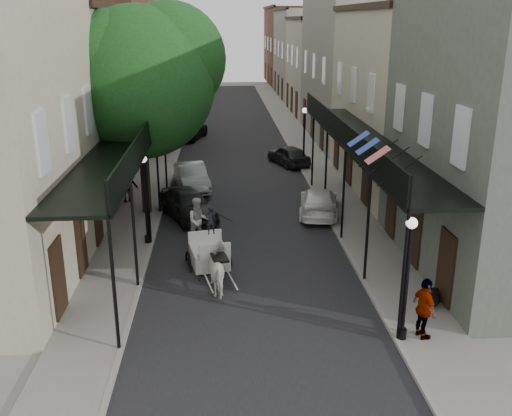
{
  "coord_description": "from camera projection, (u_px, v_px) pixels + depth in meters",
  "views": [
    {
      "loc": [
        -1.04,
        -16.21,
        8.92
      ],
      "look_at": [
        0.37,
        5.77,
        1.6
      ],
      "focal_mm": 40.0,
      "sensor_mm": 36.0,
      "label": 1
    }
  ],
  "objects": [
    {
      "name": "car_right_far",
      "position": [
        289.0,
        155.0,
        36.43
      ],
      "size": [
        2.77,
        4.08,
        1.29
      ],
      "primitive_type": "imported",
      "rotation": [
        0.0,
        0.0,
        3.5
      ],
      "color": "black",
      "rests_on": "ground"
    },
    {
      "name": "carriage",
      "position": [
        207.0,
        238.0,
        21.63
      ],
      "size": [
        1.84,
        2.48,
        2.57
      ],
      "rotation": [
        0.0,
        0.0,
        0.21
      ],
      "color": "black",
      "rests_on": "ground"
    },
    {
      "name": "lamppost_right_near",
      "position": [
        407.0,
        277.0,
        15.93
      ],
      "size": [
        0.32,
        0.32,
        3.71
      ],
      "color": "black",
      "rests_on": "sidewalk_right"
    },
    {
      "name": "sidewalk_right",
      "position": [
        312.0,
        161.0,
        37.45
      ],
      "size": [
        2.2,
        90.0,
        0.12
      ],
      "primitive_type": "cube",
      "color": "gray",
      "rests_on": "ground"
    },
    {
      "name": "ground",
      "position": [
        256.0,
        312.0,
        18.22
      ],
      "size": [
        140.0,
        140.0,
        0.0
      ],
      "primitive_type": "plane",
      "color": "gray",
      "rests_on": "ground"
    },
    {
      "name": "building_row_left",
      "position": [
        122.0,
        68.0,
        44.46
      ],
      "size": [
        5.0,
        80.0,
        10.5
      ],
      "primitive_type": "cube",
      "color": "#B4AC90",
      "rests_on": "ground"
    },
    {
      "name": "sidewalk_left",
      "position": [
        159.0,
        163.0,
        36.84
      ],
      "size": [
        2.2,
        90.0,
        0.12
      ],
      "primitive_type": "cube",
      "color": "gray",
      "rests_on": "ground"
    },
    {
      "name": "car_left_far",
      "position": [
        187.0,
        131.0,
        44.15
      ],
      "size": [
        3.34,
        4.99,
        1.27
      ],
      "primitive_type": "imported",
      "rotation": [
        0.0,
        0.0,
        -0.29
      ],
      "color": "black",
      "rests_on": "ground"
    },
    {
      "name": "car_right_near",
      "position": [
        319.0,
        202.0,
        27.19
      ],
      "size": [
        2.47,
        4.57,
        1.26
      ],
      "primitive_type": "imported",
      "rotation": [
        0.0,
        0.0,
        2.97
      ],
      "color": "white",
      "rests_on": "ground"
    },
    {
      "name": "tree_far",
      "position": [
        172.0,
        66.0,
        39.02
      ],
      "size": [
        6.45,
        6.0,
        8.61
      ],
      "color": "#382619",
      "rests_on": "sidewalk_left"
    },
    {
      "name": "tree_near",
      "position": [
        148.0,
        76.0,
        25.56
      ],
      "size": [
        7.31,
        6.8,
        9.63
      ],
      "color": "#382619",
      "rests_on": "sidewalk_left"
    },
    {
      "name": "gallery_right",
      "position": [
        359.0,
        141.0,
        23.84
      ],
      "size": [
        2.2,
        18.05,
        4.88
      ],
      "color": "black",
      "rests_on": "sidewalk_right"
    },
    {
      "name": "road",
      "position": [
        237.0,
        163.0,
        37.16
      ],
      "size": [
        8.0,
        90.0,
        0.01
      ],
      "primitive_type": "cube",
      "color": "black",
      "rests_on": "ground"
    },
    {
      "name": "lamppost_right_far",
      "position": [
        304.0,
        137.0,
        34.87
      ],
      "size": [
        0.32,
        0.32,
        3.71
      ],
      "color": "black",
      "rests_on": "sidewalk_right"
    },
    {
      "name": "gallery_left",
      "position": [
        128.0,
        144.0,
        23.27
      ],
      "size": [
        2.2,
        18.05,
        4.88
      ],
      "color": "black",
      "rests_on": "sidewalk_left"
    },
    {
      "name": "pedestrian_walking",
      "position": [
        199.0,
        221.0,
        23.57
      ],
      "size": [
        1.14,
        1.0,
        1.97
      ],
      "primitive_type": "imported",
      "rotation": [
        0.0,
        0.0,
        0.31
      ],
      "color": "beige",
      "rests_on": "ground"
    },
    {
      "name": "building_row_right",
      "position": [
        339.0,
        67.0,
        45.5
      ],
      "size": [
        5.0,
        80.0,
        10.5
      ],
      "primitive_type": "cube",
      "color": "gray",
      "rests_on": "ground"
    },
    {
      "name": "pedestrian_sidewalk_right",
      "position": [
        424.0,
        309.0,
        16.28
      ],
      "size": [
        0.67,
        1.16,
        1.86
      ],
      "primitive_type": "imported",
      "rotation": [
        0.0,
        0.0,
        1.78
      ],
      "color": "gray",
      "rests_on": "sidewalk_right"
    },
    {
      "name": "horse",
      "position": [
        220.0,
        269.0,
        19.51
      ],
      "size": [
        1.19,
        1.95,
        1.54
      ],
      "primitive_type": "imported",
      "rotation": [
        0.0,
        0.0,
        3.35
      ],
      "color": "silver",
      "rests_on": "ground"
    },
    {
      "name": "pedestrian_sidewalk_left",
      "position": [
        126.0,
        184.0,
        28.67
      ],
      "size": [
        1.3,
        0.94,
        1.81
      ],
      "primitive_type": "imported",
      "rotation": [
        0.0,
        0.0,
        3.4
      ],
      "color": "gray",
      "rests_on": "sidewalk_left"
    },
    {
      "name": "car_left_near",
      "position": [
        188.0,
        204.0,
        26.58
      ],
      "size": [
        3.28,
        4.56,
        1.44
      ],
      "primitive_type": "imported",
      "rotation": [
        0.0,
        0.0,
        0.42
      ],
      "color": "black",
      "rests_on": "ground"
    },
    {
      "name": "lamppost_left",
      "position": [
        145.0,
        198.0,
        23.01
      ],
      "size": [
        0.32,
        0.32,
        3.71
      ],
      "color": "black",
      "rests_on": "sidewalk_left"
    },
    {
      "name": "car_left_mid",
      "position": [
        192.0,
        177.0,
        31.18
      ],
      "size": [
        2.28,
        4.46,
        1.4
      ],
      "primitive_type": "imported",
      "rotation": [
        0.0,
        0.0,
        0.2
      ],
      "color": "#A1A1A6",
      "rests_on": "ground"
    },
    {
      "name": "trash_bags",
      "position": [
        432.0,
        297.0,
        18.45
      ],
      "size": [
        0.85,
        1.0,
        0.5
      ],
      "color": "black",
      "rests_on": "sidewalk_right"
    }
  ]
}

